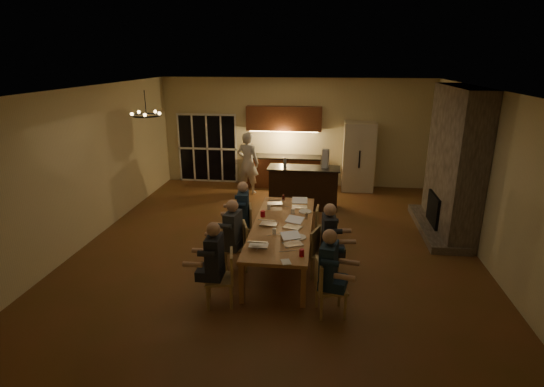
{
  "coord_description": "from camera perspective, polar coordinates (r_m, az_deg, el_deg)",
  "views": [
    {
      "loc": [
        0.9,
        -8.12,
        3.78
      ],
      "look_at": [
        -0.16,
        0.3,
        1.02
      ],
      "focal_mm": 28.0,
      "sensor_mm": 36.0,
      "label": 1
    }
  ],
  "objects": [
    {
      "name": "mug_back",
      "position": [
        8.8,
        -0.44,
        -1.82
      ],
      "size": [
        0.08,
        0.08,
        0.1
      ],
      "primitive_type": "cylinder",
      "color": "white",
      "rests_on": "dining_table"
    },
    {
      "name": "chair_right_mid",
      "position": [
        7.6,
        7.19,
        -8.2
      ],
      "size": [
        0.56,
        0.56,
        0.89
      ],
      "primitive_type": null,
      "rotation": [
        0.0,
        0.0,
        1.24
      ],
      "color": "#A18550",
      "rests_on": "ground"
    },
    {
      "name": "bar_blender",
      "position": [
        10.83,
        7.2,
        4.7
      ],
      "size": [
        0.19,
        0.19,
        0.48
      ],
      "primitive_type": "cube",
      "rotation": [
        0.0,
        0.0,
        -0.27
      ],
      "color": "silver",
      "rests_on": "bar_island"
    },
    {
      "name": "plate_left",
      "position": [
        7.17,
        -2.08,
        -6.93
      ],
      "size": [
        0.22,
        0.22,
        0.02
      ],
      "primitive_type": "cylinder",
      "color": "white",
      "rests_on": "dining_table"
    },
    {
      "name": "person_left_mid",
      "position": [
        7.71,
        -5.24,
        -5.73
      ],
      "size": [
        0.69,
        0.69,
        1.38
      ],
      "primitive_type": null,
      "rotation": [
        0.0,
        0.0,
        -1.73
      ],
      "color": "#34393D",
      "rests_on": "ground"
    },
    {
      "name": "dining_table",
      "position": [
        8.17,
        1.39,
        -6.64
      ],
      "size": [
        1.1,
        3.23,
        0.75
      ],
      "primitive_type": "cube",
      "color": "#B67548",
      "rests_on": "ground"
    },
    {
      "name": "chair_right_near",
      "position": [
        6.63,
        7.97,
        -12.4
      ],
      "size": [
        0.52,
        0.52,
        0.89
      ],
      "primitive_type": null,
      "rotation": [
        0.0,
        0.0,
        1.79
      ],
      "color": "#A18550",
      "rests_on": "ground"
    },
    {
      "name": "chandelier",
      "position": [
        8.2,
        -16.55,
        10.04
      ],
      "size": [
        0.54,
        0.54,
        0.03
      ],
      "primitive_type": "torus",
      "color": "black",
      "rests_on": "ceiling"
    },
    {
      "name": "bar_island",
      "position": [
        11.01,
        4.26,
        0.81
      ],
      "size": [
        1.85,
        0.71,
        1.08
      ],
      "primitive_type": "cube",
      "rotation": [
        0.0,
        0.0,
        -0.02
      ],
      "color": "black",
      "rests_on": "ground"
    },
    {
      "name": "french_doors",
      "position": [
        13.38,
        -8.66,
        5.99
      ],
      "size": [
        1.86,
        0.08,
        2.1
      ],
      "primitive_type": "cube",
      "color": "black",
      "rests_on": "ground"
    },
    {
      "name": "can_right",
      "position": [
        8.29,
        4.63,
        -3.06
      ],
      "size": [
        0.06,
        0.06,
        0.12
      ],
      "primitive_type": "cylinder",
      "color": "#B2B2B7",
      "rests_on": "dining_table"
    },
    {
      "name": "notepad",
      "position": [
        6.63,
        1.89,
        -9.18
      ],
      "size": [
        0.19,
        0.23,
        0.01
      ],
      "primitive_type": "cube",
      "rotation": [
        0.0,
        0.0,
        0.3
      ],
      "color": "white",
      "rests_on": "dining_table"
    },
    {
      "name": "laptop_b",
      "position": [
        7.17,
        2.81,
        -6.04
      ],
      "size": [
        0.41,
        0.39,
        0.23
      ],
      "primitive_type": null,
      "rotation": [
        0.0,
        0.0,
        0.42
      ],
      "color": "silver",
      "rests_on": "dining_table"
    },
    {
      "name": "redcup_mid",
      "position": [
        8.39,
        -1.24,
        -2.75
      ],
      "size": [
        0.09,
        0.09,
        0.12
      ],
      "primitive_type": "cylinder",
      "color": "#B10B19",
      "rests_on": "dining_table"
    },
    {
      "name": "person_right_mid",
      "position": [
        7.56,
        7.62,
        -6.32
      ],
      "size": [
        0.66,
        0.66,
        1.38
      ],
      "primitive_type": null,
      "rotation": [
        0.0,
        0.0,
        1.68
      ],
      "color": "#202329",
      "rests_on": "ground"
    },
    {
      "name": "plate_near",
      "position": [
        7.48,
        3.59,
        -5.88
      ],
      "size": [
        0.27,
        0.27,
        0.02
      ],
      "primitive_type": "cylinder",
      "color": "white",
      "rests_on": "dining_table"
    },
    {
      "name": "ceiling",
      "position": [
        8.19,
        0.86,
        14.06
      ],
      "size": [
        8.0,
        9.0,
        0.04
      ],
      "primitive_type": "cube",
      "color": "white",
      "rests_on": "back_wall"
    },
    {
      "name": "person_right_near",
      "position": [
        6.53,
        7.56,
        -10.44
      ],
      "size": [
        0.71,
        0.71,
        1.38
      ],
      "primitive_type": null,
      "rotation": [
        0.0,
        0.0,
        1.37
      ],
      "color": "#1B2E44",
      "rests_on": "ground"
    },
    {
      "name": "right_wall",
      "position": [
        8.97,
        27.27,
        1.89
      ],
      "size": [
        0.04,
        9.0,
        3.2
      ],
      "primitive_type": "cube",
      "color": "#C6B88C",
      "rests_on": "ground"
    },
    {
      "name": "mug_front",
      "position": [
        7.61,
        0.3,
        -5.07
      ],
      "size": [
        0.07,
        0.07,
        0.1
      ],
      "primitive_type": "cylinder",
      "color": "white",
      "rests_on": "dining_table"
    },
    {
      "name": "can_cola",
      "position": [
        9.35,
        1.55,
        -0.55
      ],
      "size": [
        0.06,
        0.06,
        0.12
      ],
      "primitive_type": "cylinder",
      "color": "#3F0F0C",
      "rests_on": "dining_table"
    },
    {
      "name": "person_left_far",
      "position": [
        8.75,
        -3.87,
        -2.74
      ],
      "size": [
        0.67,
        0.67,
        1.38
      ],
      "primitive_type": null,
      "rotation": [
        0.0,
        0.0,
        -1.45
      ],
      "color": "#1B2E44",
      "rests_on": "ground"
    },
    {
      "name": "plate_far",
      "position": [
        8.68,
        4.48,
        -2.43
      ],
      "size": [
        0.27,
        0.27,
        0.02
      ],
      "primitive_type": "cylinder",
      "color": "white",
      "rests_on": "dining_table"
    },
    {
      "name": "standing_person",
      "position": [
        12.1,
        -3.27,
        4.12
      ],
      "size": [
        0.72,
        0.55,
        1.78
      ],
      "primitive_type": "imported",
      "rotation": [
        0.0,
        0.0,
        2.94
      ],
      "color": "silver",
      "rests_on": "ground"
    },
    {
      "name": "kitchenette",
      "position": [
        12.65,
        1.57,
        6.2
      ],
      "size": [
        2.24,
        0.68,
        2.4
      ],
      "primitive_type": null,
      "color": "brown",
      "rests_on": "ground"
    },
    {
      "name": "laptop_d",
      "position": [
        7.86,
        2.76,
        -3.83
      ],
      "size": [
        0.4,
        0.37,
        0.23
      ],
      "primitive_type": null,
      "rotation": [
        0.0,
        0.0,
        -0.35
      ],
      "color": "silver",
      "rests_on": "dining_table"
    },
    {
      "name": "laptop_a",
      "position": [
        7.11,
        -1.82,
        -6.23
      ],
      "size": [
        0.32,
        0.28,
        0.23
      ],
      "primitive_type": null,
      "rotation": [
        0.0,
        0.0,
        3.16
      ],
      "color": "silver",
      "rests_on": "dining_table"
    },
    {
      "name": "can_silver",
      "position": [
        7.35,
        1.42,
        -5.85
      ],
      "size": [
        0.07,
        0.07,
        0.12
      ],
      "primitive_type": "cylinder",
      "color": "#B2B2B7",
      "rests_on": "dining_table"
    },
    {
      "name": "person_left_near",
      "position": [
        6.78,
        -7.69,
        -9.31
      ],
      "size": [
        0.61,
        0.61,
        1.38
      ],
      "primitive_type": null,
      "rotation": [
        0.0,
        0.0,
        -1.56
      ],
      "color": "#202329",
      "rests_on": "ground"
    },
    {
      "name": "chair_left_far",
      "position": [
        8.76,
        -4.22,
        -4.45
      ],
      "size": [
        0.53,
        0.53,
        0.89
      ],
      "primitive_type": null,
      "rotation": [
        0.0,
        0.0,
        -1.34
      ],
      "color": "#A18550",
      "rests_on": "ground"
    },
    {
      "name": "redcup_near",
      "position": [
        6.8,
        4.02,
        -7.96
      ],
      "size": [
        0.08,
        0.08,
        0.12
      ],
      "primitive_type": "cylinder",
      "color": "#B10B19",
      "rests_on": "dining_table"
    },
    {
      "name": "chair_left_mid",
      "position": [
        7.87,
        -5.05,
        -7.17
      ],
      "size": [
        0.55,
        0.55,
        0.89
      ],
      "primitive_type": null,
      "rotation": [
        0.0,
        0.0,
        -1.26
      ],
      "color": "#A18550",
      "rests_on": "ground"
    },
    {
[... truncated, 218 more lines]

